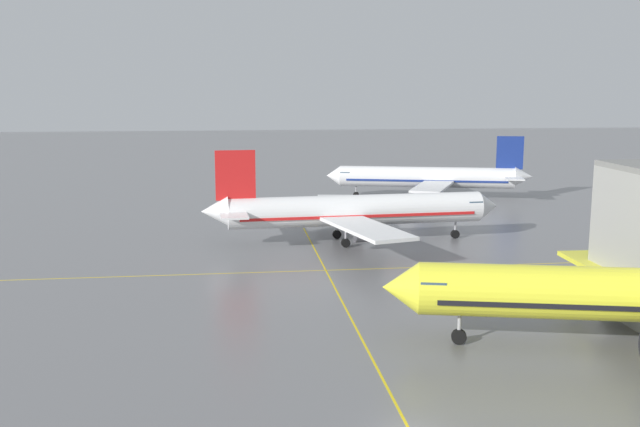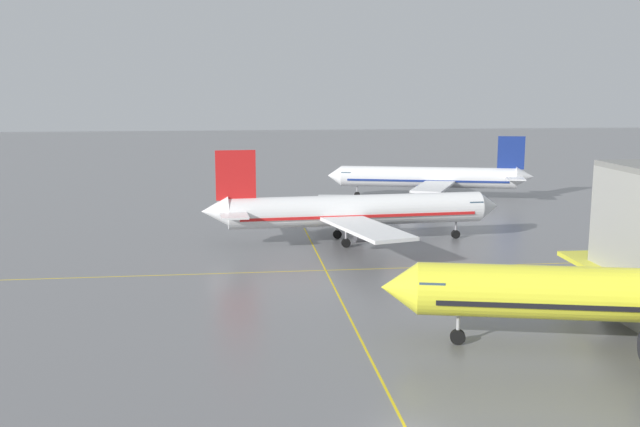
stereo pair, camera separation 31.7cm
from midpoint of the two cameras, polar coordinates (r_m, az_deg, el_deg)
name	(u,v)px [view 2 (the right image)]	position (r m, az deg, el deg)	size (l,w,h in m)	color
airliner_second_row	(353,211)	(93.73, 2.73, 0.22)	(39.54, 34.06, 12.29)	white
airliner_third_row	(430,178)	(131.74, 8.74, 2.82)	(36.41, 31.00, 11.45)	white
taxiway_markings	(356,331)	(61.02, 3.04, -9.24)	(160.19, 89.53, 0.01)	yellow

